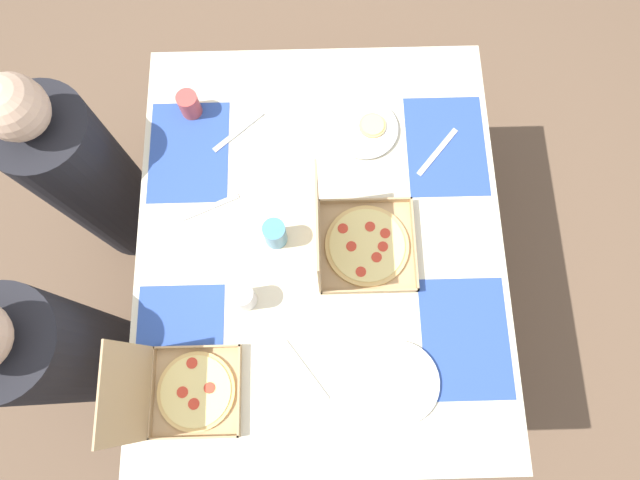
{
  "coord_description": "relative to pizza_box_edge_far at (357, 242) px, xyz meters",
  "views": [
    {
      "loc": [
        -0.45,
        0.01,
        2.29
      ],
      "look_at": [
        0.0,
        0.0,
        0.72
      ],
      "focal_mm": 29.16,
      "sensor_mm": 36.0,
      "label": 1
    }
  ],
  "objects": [
    {
      "name": "ground_plane",
      "position": [
        0.03,
        0.11,
        -0.77
      ],
      "size": [
        6.0,
        6.0,
        0.0
      ],
      "primitive_type": "plane",
      "color": "brown"
    },
    {
      "name": "dining_table",
      "position": [
        0.03,
        0.11,
        -0.15
      ],
      "size": [
        1.4,
        1.15,
        0.72
      ],
      "color": "#3F3328",
      "rests_on": "ground_plane"
    },
    {
      "name": "placemat_near_left",
      "position": [
        -0.29,
        -0.31,
        -0.05
      ],
      "size": [
        0.36,
        0.26,
        0.0
      ],
      "primitive_type": "cube",
      "color": "#2D4C9E",
      "rests_on": "dining_table"
    },
    {
      "name": "placemat_near_right",
      "position": [
        0.34,
        -0.31,
        -0.05
      ],
      "size": [
        0.36,
        0.26,
        0.0
      ],
      "primitive_type": "cube",
      "color": "#2D4C9E",
      "rests_on": "dining_table"
    },
    {
      "name": "placemat_far_left",
      "position": [
        -0.29,
        0.54,
        -0.05
      ],
      "size": [
        0.36,
        0.26,
        0.0
      ],
      "primitive_type": "cube",
      "color": "#2D4C9E",
      "rests_on": "dining_table"
    },
    {
      "name": "placemat_far_right",
      "position": [
        0.34,
        0.54,
        -0.05
      ],
      "size": [
        0.36,
        0.26,
        0.0
      ],
      "primitive_type": "cube",
      "color": "#2D4C9E",
      "rests_on": "dining_table"
    },
    {
      "name": "pizza_box_edge_far",
      "position": [
        0.0,
        0.0,
        0.0
      ],
      "size": [
        0.3,
        0.31,
        0.33
      ],
      "color": "tan",
      "rests_on": "dining_table"
    },
    {
      "name": "pizza_box_center",
      "position": [
        -0.42,
        0.51,
        -0.01
      ],
      "size": [
        0.26,
        0.3,
        0.29
      ],
      "color": "tan",
      "rests_on": "dining_table"
    },
    {
      "name": "plate_near_right",
      "position": [
        -0.41,
        -0.11,
        -0.04
      ],
      "size": [
        0.24,
        0.24,
        0.02
      ],
      "color": "white",
      "rests_on": "dining_table"
    },
    {
      "name": "plate_middle",
      "position": [
        0.4,
        -0.05,
        -0.04
      ],
      "size": [
        0.22,
        0.22,
        0.03
      ],
      "color": "white",
      "rests_on": "dining_table"
    },
    {
      "name": "cup_red",
      "position": [
        0.03,
        0.25,
        0.0
      ],
      "size": [
        0.07,
        0.07,
        0.11
      ],
      "primitive_type": "cylinder",
      "color": "teal",
      "rests_on": "dining_table"
    },
    {
      "name": "cup_clear_left",
      "position": [
        0.49,
        0.53,
        -0.01
      ],
      "size": [
        0.07,
        0.07,
        0.09
      ],
      "primitive_type": "cylinder",
      "color": "#BF4742",
      "rests_on": "dining_table"
    },
    {
      "name": "cup_clear_right",
      "position": [
        -0.16,
        0.34,
        0.0
      ],
      "size": [
        0.07,
        0.07,
        0.11
      ],
      "primitive_type": "cylinder",
      "color": "silver",
      "rests_on": "dining_table"
    },
    {
      "name": "knife_by_near_left",
      "position": [
        -0.37,
        0.16,
        -0.05
      ],
      "size": [
        0.18,
        0.14,
        0.0
      ],
      "primitive_type": "cube",
      "rotation": [
        0.0,
        0.0,
        3.77
      ],
      "color": "#B7B7BC",
      "rests_on": "dining_table"
    },
    {
      "name": "knife_by_near_right",
      "position": [
        0.41,
        0.37,
        -0.05
      ],
      "size": [
        0.15,
        0.17,
        0.0
      ],
      "primitive_type": "cube",
      "rotation": [
        0.0,
        0.0,
        2.29
      ],
      "color": "#B7B7BC",
      "rests_on": "dining_table"
    },
    {
      "name": "knife_by_far_left",
      "position": [
        0.32,
        -0.28,
        -0.05
      ],
      "size": [
        0.17,
        0.15,
        0.0
      ],
      "primitive_type": "cube",
      "rotation": [
        0.0,
        0.0,
        5.58
      ],
      "color": "#B7B7BC",
      "rests_on": "dining_table"
    },
    {
      "name": "fork_by_far_right",
      "position": [
        0.14,
        0.46,
        -0.05
      ],
      "size": [
        0.09,
        0.18,
        0.0
      ],
      "primitive_type": "cube",
      "rotation": [
        0.0,
        0.0,
        5.11
      ],
      "color": "#B7B7BC",
      "rests_on": "dining_table"
    },
    {
      "name": "diner_left_seat",
      "position": [
        -0.29,
        0.95,
        -0.26
      ],
      "size": [
        0.32,
        0.32,
        1.15
      ],
      "color": "black",
      "rests_on": "ground_plane"
    },
    {
      "name": "diner_right_seat",
      "position": [
        0.34,
        0.95,
        -0.28
      ],
      "size": [
        0.32,
        0.32,
        1.12
      ],
      "color": "black",
      "rests_on": "ground_plane"
    }
  ]
}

